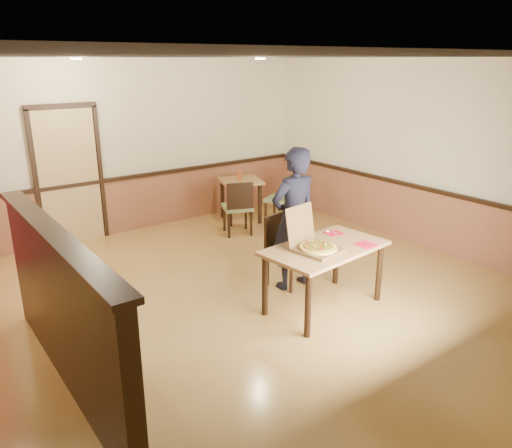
{
  "coord_description": "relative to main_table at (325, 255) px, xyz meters",
  "views": [
    {
      "loc": [
        -2.95,
        -4.27,
        2.78
      ],
      "look_at": [
        0.22,
        0.0,
        1.01
      ],
      "focal_mm": 35.0,
      "sensor_mm": 36.0,
      "label": 1
    }
  ],
  "objects": [
    {
      "name": "pizza_box",
      "position": [
        -0.18,
        -0.02,
        0.17
      ],
      "size": [
        0.52,
        0.59,
        0.47
      ],
      "rotation": [
        0.0,
        0.0,
        0.16
      ],
      "color": "brown",
      "rests_on": "main_table"
    },
    {
      "name": "side_chair_left",
      "position": [
        0.65,
        2.69,
        -0.15
      ],
      "size": [
        0.59,
        0.59,
        0.92
      ],
      "rotation": [
        0.0,
        0.0,
        2.76
      ],
      "color": "olive",
      "rests_on": "floor"
    },
    {
      "name": "wall_right",
      "position": [
        2.68,
        0.5,
        0.75
      ],
      "size": [
        0.0,
        7.0,
        7.0
      ],
      "primitive_type": "plane",
      "rotation": [
        1.57,
        0.0,
        -1.57
      ],
      "color": "beige",
      "rests_on": "floor"
    },
    {
      "name": "napkin_near",
      "position": [
        0.41,
        -0.24,
        0.11
      ],
      "size": [
        0.22,
        0.22,
        0.01
      ],
      "rotation": [
        0.0,
        0.0,
        0.02
      ],
      "color": "red",
      "rests_on": "main_table"
    },
    {
      "name": "diner_chair",
      "position": [
        0.06,
        0.8,
        -0.15
      ],
      "size": [
        0.55,
        0.55,
        0.91
      ],
      "rotation": [
        0.0,
        0.0,
        0.24
      ],
      "color": "olive",
      "rests_on": "floor"
    },
    {
      "name": "condiment",
      "position": [
        1.09,
        3.27,
        0.18
      ],
      "size": [
        0.07,
        0.07,
        0.16
      ],
      "primitive_type": "cylinder",
      "color": "#98441B",
      "rests_on": "side_table"
    },
    {
      "name": "diner",
      "position": [
        0.09,
        0.65,
        0.25
      ],
      "size": [
        0.67,
        0.46,
        1.8
      ],
      "primitive_type": "imported",
      "rotation": [
        0.0,
        0.0,
        3.1
      ],
      "color": "black",
      "rests_on": "floor"
    },
    {
      "name": "chair_rail_right",
      "position": [
        2.63,
        0.5,
        0.27
      ],
      "size": [
        0.06,
        7.0,
        0.06
      ],
      "primitive_type": "cube",
      "color": "black",
      "rests_on": "wall_right"
    },
    {
      "name": "floor",
      "position": [
        -0.82,
        0.5,
        -0.65
      ],
      "size": [
        7.0,
        7.0,
        0.0
      ],
      "primitive_type": "plane",
      "color": "tan",
      "rests_on": "ground"
    },
    {
      "name": "side_table",
      "position": [
        1.13,
        3.3,
        -0.08
      ],
      "size": [
        0.89,
        0.89,
        0.75
      ],
      "rotation": [
        0.0,
        0.0,
        -0.33
      ],
      "color": "#B7844D",
      "rests_on": "floor"
    },
    {
      "name": "main_table",
      "position": [
        0.0,
        0.0,
        0.0
      ],
      "size": [
        1.49,
        0.95,
        0.76
      ],
      "rotation": [
        0.0,
        0.0,
        0.1
      ],
      "color": "#B7844D",
      "rests_on": "floor"
    },
    {
      "name": "back_door",
      "position": [
        -1.62,
        3.96,
        0.4
      ],
      "size": [
        0.9,
        0.06,
        2.1
      ],
      "primitive_type": "cube",
      "color": "tan",
      "rests_on": "wall_back"
    },
    {
      "name": "wainscot_back",
      "position": [
        -0.82,
        3.97,
        -0.2
      ],
      "size": [
        7.0,
        0.04,
        0.9
      ],
      "primitive_type": "cube",
      "color": "brown",
      "rests_on": "floor"
    },
    {
      "name": "spot_b",
      "position": [
        -1.62,
        3.0,
        2.13
      ],
      "size": [
        0.14,
        0.14,
        0.02
      ],
      "primitive_type": "cylinder",
      "color": "#FFF5B2",
      "rests_on": "ceiling"
    },
    {
      "name": "side_chair_right",
      "position": [
        1.61,
        2.69,
        -0.16
      ],
      "size": [
        0.6,
        0.6,
        0.9
      ],
      "rotation": [
        0.0,
        0.0,
        3.61
      ],
      "color": "olive",
      "rests_on": "floor"
    },
    {
      "name": "booth_partition",
      "position": [
        -2.82,
        0.3,
        0.09
      ],
      "size": [
        0.2,
        3.1,
        1.44
      ],
      "color": "black",
      "rests_on": "floor"
    },
    {
      "name": "ceiling",
      "position": [
        -0.82,
        0.5,
        2.15
      ],
      "size": [
        7.0,
        7.0,
        0.0
      ],
      "primitive_type": "plane",
      "rotation": [
        3.14,
        0.0,
        0.0
      ],
      "color": "black",
      "rests_on": "wall_back"
    },
    {
      "name": "chair_rail_back",
      "position": [
        -0.82,
        3.95,
        0.27
      ],
      "size": [
        7.0,
        0.06,
        0.06
      ],
      "primitive_type": "cube",
      "color": "black",
      "rests_on": "wall_back"
    },
    {
      "name": "wainscot_right",
      "position": [
        2.65,
        0.5,
        -0.2
      ],
      "size": [
        0.04,
        7.0,
        0.9
      ],
      "primitive_type": "cube",
      "color": "brown",
      "rests_on": "floor"
    },
    {
      "name": "napkin_far",
      "position": [
        0.4,
        0.26,
        0.11
      ],
      "size": [
        0.23,
        0.23,
        0.01
      ],
      "rotation": [
        0.0,
        0.0,
        -0.14
      ],
      "color": "red",
      "rests_on": "main_table"
    },
    {
      "name": "pizza",
      "position": [
        -0.17,
        -0.07,
        0.16
      ],
      "size": [
        0.5,
        0.5,
        0.03
      ],
      "primitive_type": "cylinder",
      "rotation": [
        0.0,
        0.0,
        -0.26
      ],
      "color": "#F8D25A",
      "rests_on": "pizza_box"
    },
    {
      "name": "wall_back",
      "position": [
        -0.82,
        4.0,
        0.75
      ],
      "size": [
        7.0,
        0.0,
        7.0
      ],
      "primitive_type": "plane",
      "rotation": [
        1.57,
        0.0,
        0.0
      ],
      "color": "beige",
      "rests_on": "floor"
    },
    {
      "name": "spot_c",
      "position": [
        0.58,
        2.0,
        2.13
      ],
      "size": [
        0.14,
        0.14,
        0.02
      ],
      "primitive_type": "cylinder",
      "color": "#FFF5B2",
      "rests_on": "ceiling"
    }
  ]
}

